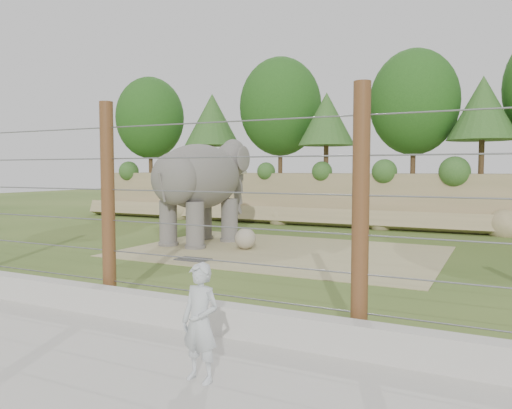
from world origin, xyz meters
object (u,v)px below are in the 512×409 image
at_px(barrier_fence, 108,205).
at_px(zookeeper, 200,322).
at_px(elephant, 199,192).
at_px(stone_ball, 245,239).

xyz_separation_m(barrier_fence, zookeeper, (3.55, -2.21, -1.23)).
height_order(elephant, stone_ball, elephant).
bearing_deg(zookeeper, stone_ball, 121.58).
height_order(elephant, barrier_fence, barrier_fence).
bearing_deg(elephant, stone_ball, -6.24).
distance_m(stone_ball, zookeeper, 10.47).
bearing_deg(elephant, barrier_fence, -63.26).
bearing_deg(elephant, zookeeper, -50.88).
height_order(stone_ball, zookeeper, zookeeper).
bearing_deg(barrier_fence, elephant, 110.55).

